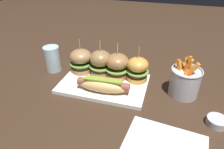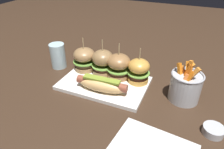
% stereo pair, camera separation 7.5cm
% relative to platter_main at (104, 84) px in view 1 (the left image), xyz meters
% --- Properties ---
extents(ground_plane, '(3.00, 3.00, 0.00)m').
position_rel_platter_main_xyz_m(ground_plane, '(0.00, 0.00, -0.01)').
color(ground_plane, '#382619').
extents(platter_main, '(0.33, 0.21, 0.01)m').
position_rel_platter_main_xyz_m(platter_main, '(0.00, 0.00, 0.00)').
color(platter_main, white).
rests_on(platter_main, ground).
extents(hot_dog, '(0.19, 0.07, 0.05)m').
position_rel_platter_main_xyz_m(hot_dog, '(0.02, -0.06, 0.03)').
color(hot_dog, '#E0AF6A').
rests_on(hot_dog, platter_main).
extents(slider_far_left, '(0.09, 0.09, 0.14)m').
position_rel_platter_main_xyz_m(slider_far_left, '(-0.12, 0.06, 0.06)').
color(slider_far_left, '#987146').
rests_on(slider_far_left, platter_main).
extents(slider_center_left, '(0.09, 0.09, 0.15)m').
position_rel_platter_main_xyz_m(slider_center_left, '(-0.03, 0.06, 0.06)').
color(slider_center_left, olive).
rests_on(slider_center_left, platter_main).
extents(slider_center_right, '(0.09, 0.09, 0.14)m').
position_rel_platter_main_xyz_m(slider_center_right, '(0.04, 0.06, 0.06)').
color(slider_center_right, olive).
rests_on(slider_center_right, platter_main).
extents(slider_far_right, '(0.08, 0.08, 0.14)m').
position_rel_platter_main_xyz_m(slider_far_right, '(0.12, 0.05, 0.05)').
color(slider_far_right, gold).
rests_on(slider_far_right, platter_main).
extents(fries_bucket, '(0.11, 0.11, 0.15)m').
position_rel_platter_main_xyz_m(fries_bucket, '(0.29, 0.03, 0.05)').
color(fries_bucket, '#B7BABF').
rests_on(fries_bucket, ground).
extents(sauce_ramekin, '(0.06, 0.06, 0.02)m').
position_rel_platter_main_xyz_m(sauce_ramekin, '(0.39, -0.10, 0.01)').
color(sauce_ramekin, '#B7BABF').
rests_on(sauce_ramekin, ground).
extents(water_glass, '(0.06, 0.06, 0.11)m').
position_rel_platter_main_xyz_m(water_glass, '(-0.25, 0.05, 0.05)').
color(water_glass, silver).
rests_on(water_glass, ground).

